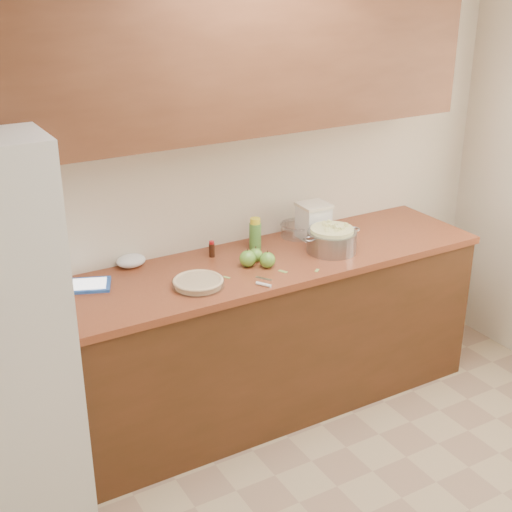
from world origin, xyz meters
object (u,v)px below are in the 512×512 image
flour_canister (313,221)px  pie (198,283)px  tablet (87,285)px  colander (332,240)px

flour_canister → pie: bearing=-163.0°
tablet → pie: bearing=-8.5°
colander → tablet: (-1.32, 0.23, -0.06)m
pie → tablet: bearing=149.8°
pie → colander: colander is taller
pie → flour_canister: flour_canister is taller
flour_canister → tablet: flour_canister is taller
flour_canister → tablet: bearing=179.5°
flour_canister → tablet: 1.35m
pie → flour_canister: size_ratio=1.25×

